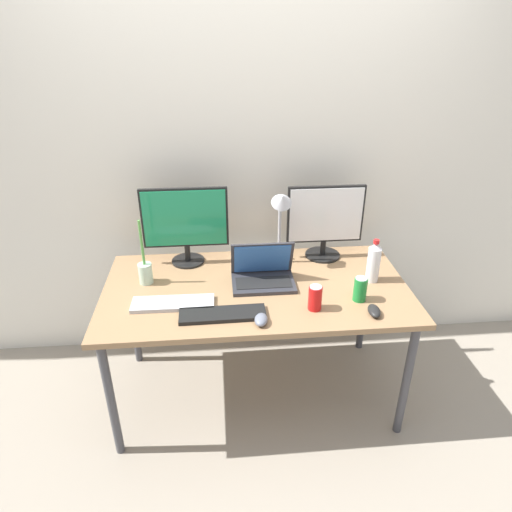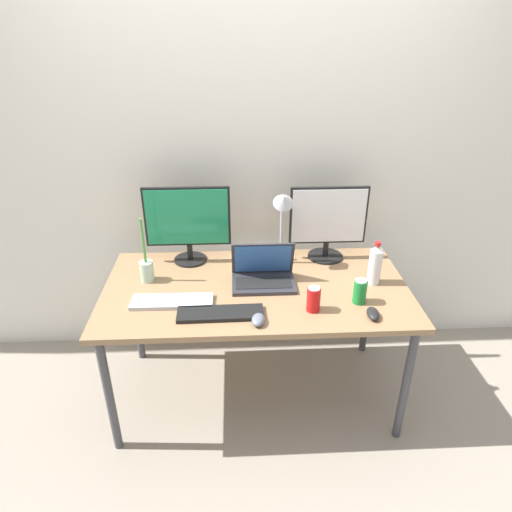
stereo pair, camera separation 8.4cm
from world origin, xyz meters
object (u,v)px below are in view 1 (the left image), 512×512
object	(u,v)px
mouse_by_keyboard	(261,320)
bamboo_vase	(145,271)
monitor_left	(185,223)
soda_can_near_keyboard	(315,298)
keyboard_aux	(223,314)
mouse_by_laptop	(374,311)
monitor_center	(325,220)
keyboard_main	(173,303)
laptop_silver	(263,274)
soda_can_by_laptop	(360,289)
desk_lamp	(281,214)
water_bottle	(374,262)
work_desk	(256,296)

from	to	relation	value
mouse_by_keyboard	bamboo_vase	size ratio (longest dim) A/B	0.27
monitor_left	soda_can_near_keyboard	xyz separation A→B (m)	(0.63, -0.54, -0.18)
monitor_left	keyboard_aux	size ratio (longest dim) A/B	1.17
mouse_by_laptop	soda_can_near_keyboard	xyz separation A→B (m)	(-0.27, 0.07, 0.04)
monitor_center	keyboard_main	size ratio (longest dim) A/B	1.09
mouse_by_laptop	soda_can_near_keyboard	bearing A→B (deg)	170.20
laptop_silver	soda_can_by_laptop	xyz separation A→B (m)	(0.46, -0.21, 0.01)
mouse_by_keyboard	desk_lamp	size ratio (longest dim) A/B	0.21
soda_can_by_laptop	bamboo_vase	distance (m)	1.11
mouse_by_keyboard	water_bottle	xyz separation A→B (m)	(0.63, 0.33, 0.09)
keyboard_main	mouse_by_laptop	bearing A→B (deg)	-8.74
mouse_by_keyboard	bamboo_vase	xyz separation A→B (m)	(-0.57, 0.42, 0.05)
mouse_by_keyboard	soda_can_by_laptop	bearing A→B (deg)	26.79
work_desk	soda_can_near_keyboard	size ratio (longest dim) A/B	12.67
mouse_by_laptop	keyboard_aux	bearing A→B (deg)	-179.30
mouse_by_keyboard	water_bottle	bearing A→B (deg)	38.00
monitor_center	soda_can_by_laptop	bearing A→B (deg)	-80.88
monitor_left	soda_can_near_keyboard	world-z (taller)	monitor_left
mouse_by_keyboard	work_desk	bearing A→B (deg)	98.96
mouse_by_keyboard	bamboo_vase	distance (m)	0.71
laptop_silver	mouse_by_keyboard	xyz separation A→B (m)	(-0.05, -0.37, -0.03)
laptop_silver	soda_can_by_laptop	world-z (taller)	laptop_silver
work_desk	water_bottle	world-z (taller)	water_bottle
mouse_by_laptop	work_desk	bearing A→B (deg)	155.08
keyboard_main	mouse_by_laptop	world-z (taller)	mouse_by_laptop
work_desk	soda_can_near_keyboard	xyz separation A→B (m)	(0.26, -0.23, 0.12)
laptop_silver	soda_can_by_laptop	size ratio (longest dim) A/B	2.62
soda_can_by_laptop	soda_can_near_keyboard	bearing A→B (deg)	-166.34
mouse_by_laptop	desk_lamp	world-z (taller)	desk_lamp
work_desk	bamboo_vase	size ratio (longest dim) A/B	4.43
monitor_center	keyboard_main	distance (m)	0.98
work_desk	desk_lamp	bearing A→B (deg)	54.01
keyboard_aux	mouse_by_laptop	bearing A→B (deg)	-4.67
keyboard_aux	desk_lamp	size ratio (longest dim) A/B	0.89
water_bottle	monitor_center	bearing A→B (deg)	123.36
soda_can_near_keyboard	keyboard_main	bearing A→B (deg)	172.29
monitor_left	mouse_by_keyboard	world-z (taller)	monitor_left
water_bottle	bamboo_vase	bearing A→B (deg)	175.94
laptop_silver	soda_can_near_keyboard	size ratio (longest dim) A/B	2.62
monitor_left	water_bottle	distance (m)	1.04
mouse_by_laptop	soda_can_by_laptop	xyz separation A→B (m)	(-0.03, 0.13, 0.04)
laptop_silver	keyboard_aux	distance (m)	0.37
keyboard_main	desk_lamp	xyz separation A→B (m)	(0.58, 0.35, 0.31)
mouse_by_keyboard	laptop_silver	bearing A→B (deg)	92.88
laptop_silver	soda_can_near_keyboard	world-z (taller)	laptop_silver
keyboard_aux	laptop_silver	bearing A→B (deg)	52.13
work_desk	desk_lamp	distance (m)	0.46
monitor_center	mouse_by_laptop	distance (m)	0.66
mouse_by_keyboard	mouse_by_laptop	world-z (taller)	mouse_by_keyboard
keyboard_main	mouse_by_laptop	xyz separation A→B (m)	(0.96, -0.16, 0.01)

